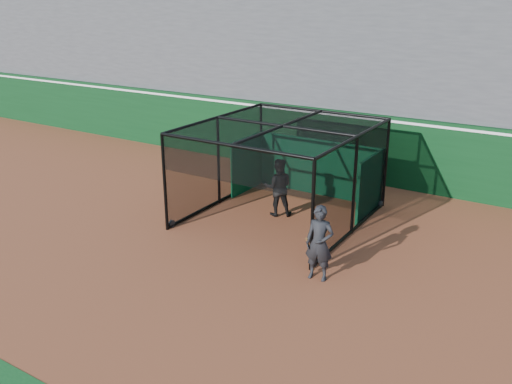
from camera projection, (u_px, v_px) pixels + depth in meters
The scene contains 6 objects.
ground at pixel (202, 265), 13.57m from camera, with size 120.00×120.00×0.00m, color brown.
outfield_wall at pixel (342, 143), 19.92m from camera, with size 50.00×0.50×2.50m.
grandstand at pixel (384, 46), 21.85m from camera, with size 50.00×7.85×8.95m.
batting_cage at pixel (282, 173), 16.10m from camera, with size 4.71×5.25×2.83m.
batter at pixel (278, 187), 16.42m from camera, with size 0.87×0.68×1.79m, color black.
on_deck_player at pixel (319, 243), 12.62m from camera, with size 0.72×0.53×1.84m.
Camera 1 is at (7.59, -9.59, 6.30)m, focal length 38.00 mm.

